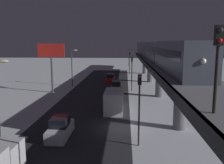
{
  "coord_description": "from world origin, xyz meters",
  "views": [
    {
      "loc": [
        -0.38,
        25.11,
        9.06
      ],
      "look_at": [
        1.79,
        -14.41,
        2.63
      ],
      "focal_mm": 38.96,
      "sensor_mm": 36.0,
      "label": 1
    }
  ],
  "objects_px": {
    "subway_train": "(151,49)",
    "sedan_white": "(60,129)",
    "box_truck": "(114,100)",
    "traffic_light_mid": "(132,69)",
    "traffic_light_near": "(139,100)",
    "sedan_yellow": "(116,87)",
    "traffic_light_distant": "(129,55)",
    "traffic_light_far": "(130,60)",
    "commercial_billboard": "(51,55)",
    "rail_signal": "(218,54)",
    "sedan_red": "(110,79)"
  },
  "relations": [
    {
      "from": "sedan_yellow",
      "to": "sedan_white",
      "type": "relative_size",
      "value": 1.01
    },
    {
      "from": "box_truck",
      "to": "commercial_billboard",
      "type": "distance_m",
      "value": 17.13
    },
    {
      "from": "sedan_white",
      "to": "sedan_red",
      "type": "bearing_deg",
      "value": -94.82
    },
    {
      "from": "box_truck",
      "to": "traffic_light_near",
      "type": "bearing_deg",
      "value": 103.06
    },
    {
      "from": "rail_signal",
      "to": "traffic_light_near",
      "type": "relative_size",
      "value": 0.62
    },
    {
      "from": "traffic_light_near",
      "to": "traffic_light_mid",
      "type": "height_order",
      "value": "same"
    },
    {
      "from": "traffic_light_far",
      "to": "sedan_white",
      "type": "bearing_deg",
      "value": 81.12
    },
    {
      "from": "traffic_light_distant",
      "to": "box_truck",
      "type": "bearing_deg",
      "value": 87.54
    },
    {
      "from": "sedan_red",
      "to": "commercial_billboard",
      "type": "xyz_separation_m",
      "value": [
        9.86,
        12.22,
        6.03
      ]
    },
    {
      "from": "traffic_light_mid",
      "to": "traffic_light_far",
      "type": "relative_size",
      "value": 1.0
    },
    {
      "from": "subway_train",
      "to": "traffic_light_near",
      "type": "bearing_deg",
      "value": 82.52
    },
    {
      "from": "sedan_white",
      "to": "box_truck",
      "type": "bearing_deg",
      "value": -115.84
    },
    {
      "from": "rail_signal",
      "to": "traffic_light_mid",
      "type": "relative_size",
      "value": 0.62
    },
    {
      "from": "sedan_yellow",
      "to": "sedan_white",
      "type": "bearing_deg",
      "value": -101.49
    },
    {
      "from": "rail_signal",
      "to": "box_truck",
      "type": "xyz_separation_m",
      "value": [
        5.59,
        -21.03,
        -7.21
      ]
    },
    {
      "from": "traffic_light_near",
      "to": "sedan_yellow",
      "type": "bearing_deg",
      "value": -83.21
    },
    {
      "from": "subway_train",
      "to": "commercial_billboard",
      "type": "xyz_separation_m",
      "value": [
        19.15,
        12.19,
        -0.78
      ]
    },
    {
      "from": "sedan_yellow",
      "to": "traffic_light_distant",
      "type": "distance_m",
      "value": 50.44
    },
    {
      "from": "traffic_light_far",
      "to": "traffic_light_near",
      "type": "bearing_deg",
      "value": 90.0
    },
    {
      "from": "subway_train",
      "to": "commercial_billboard",
      "type": "distance_m",
      "value": 22.71
    },
    {
      "from": "rail_signal",
      "to": "sedan_white",
      "type": "distance_m",
      "value": 17.08
    },
    {
      "from": "sedan_red",
      "to": "traffic_light_distant",
      "type": "bearing_deg",
      "value": 83.24
    },
    {
      "from": "subway_train",
      "to": "commercial_billboard",
      "type": "bearing_deg",
      "value": 32.48
    },
    {
      "from": "rail_signal",
      "to": "sedan_red",
      "type": "bearing_deg",
      "value": -80.29
    },
    {
      "from": "commercial_billboard",
      "to": "traffic_light_far",
      "type": "bearing_deg",
      "value": -118.33
    },
    {
      "from": "sedan_red",
      "to": "traffic_light_distant",
      "type": "height_order",
      "value": "traffic_light_distant"
    },
    {
      "from": "sedan_white",
      "to": "traffic_light_near",
      "type": "height_order",
      "value": "traffic_light_near"
    },
    {
      "from": "box_truck",
      "to": "traffic_light_mid",
      "type": "relative_size",
      "value": 1.16
    },
    {
      "from": "sedan_white",
      "to": "traffic_light_mid",
      "type": "distance_m",
      "value": 24.56
    },
    {
      "from": "traffic_light_near",
      "to": "traffic_light_distant",
      "type": "height_order",
      "value": "same"
    },
    {
      "from": "subway_train",
      "to": "traffic_light_mid",
      "type": "height_order",
      "value": "subway_train"
    },
    {
      "from": "sedan_yellow",
      "to": "box_truck",
      "type": "distance_m",
      "value": 12.73
    },
    {
      "from": "box_truck",
      "to": "subway_train",
      "type": "bearing_deg",
      "value": -107.38
    },
    {
      "from": "traffic_light_far",
      "to": "traffic_light_distant",
      "type": "xyz_separation_m",
      "value": [
        0.0,
        -24.87,
        0.0
      ]
    },
    {
      "from": "sedan_white",
      "to": "subway_train",
      "type": "bearing_deg",
      "value": -110.01
    },
    {
      "from": "sedan_red",
      "to": "sedan_yellow",
      "type": "bearing_deg",
      "value": -80.35
    },
    {
      "from": "sedan_red",
      "to": "box_truck",
      "type": "xyz_separation_m",
      "value": [
        -2.0,
        23.3,
        0.55
      ]
    },
    {
      "from": "box_truck",
      "to": "commercial_billboard",
      "type": "height_order",
      "value": "commercial_billboard"
    },
    {
      "from": "sedan_red",
      "to": "box_truck",
      "type": "relative_size",
      "value": 0.62
    },
    {
      "from": "box_truck",
      "to": "sedan_red",
      "type": "bearing_deg",
      "value": -85.09
    },
    {
      "from": "subway_train",
      "to": "rail_signal",
      "type": "xyz_separation_m",
      "value": [
        1.7,
        44.3,
        0.95
      ]
    },
    {
      "from": "subway_train",
      "to": "rail_signal",
      "type": "relative_size",
      "value": 18.52
    },
    {
      "from": "sedan_yellow",
      "to": "sedan_red",
      "type": "distance_m",
      "value": 10.74
    },
    {
      "from": "subway_train",
      "to": "rail_signal",
      "type": "height_order",
      "value": "rail_signal"
    },
    {
      "from": "subway_train",
      "to": "sedan_white",
      "type": "distance_m",
      "value": 35.96
    },
    {
      "from": "rail_signal",
      "to": "commercial_billboard",
      "type": "height_order",
      "value": "rail_signal"
    },
    {
      "from": "traffic_light_near",
      "to": "commercial_billboard",
      "type": "bearing_deg",
      "value": -57.34
    },
    {
      "from": "traffic_light_near",
      "to": "box_truck",
      "type": "bearing_deg",
      "value": -76.94
    },
    {
      "from": "sedan_yellow",
      "to": "sedan_white",
      "type": "xyz_separation_m",
      "value": [
        4.6,
        22.63,
        0.01
      ]
    },
    {
      "from": "rail_signal",
      "to": "traffic_light_near",
      "type": "height_order",
      "value": "rail_signal"
    }
  ]
}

